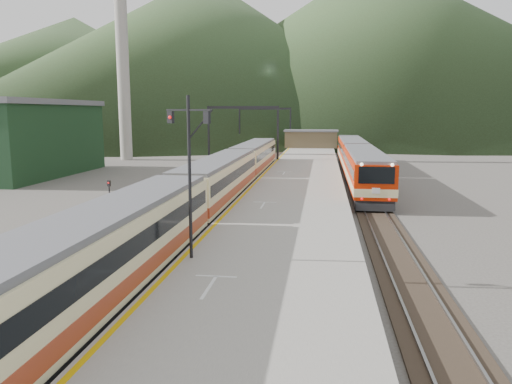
# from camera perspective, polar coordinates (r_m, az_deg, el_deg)

# --- Properties ---
(track_main) EXTENTS (2.60, 200.00, 0.23)m
(track_main) POSITION_cam_1_polar(r_m,az_deg,el_deg) (51.79, -1.01, 1.21)
(track_main) COLOR black
(track_main) RESTS_ON ground
(track_far) EXTENTS (2.60, 200.00, 0.23)m
(track_far) POSITION_cam_1_polar(r_m,az_deg,el_deg) (52.77, -6.39, 1.30)
(track_far) COLOR black
(track_far) RESTS_ON ground
(track_second) EXTENTS (2.60, 200.00, 0.23)m
(track_second) POSITION_cam_1_polar(r_m,az_deg,el_deg) (51.35, 11.78, 0.95)
(track_second) COLOR black
(track_second) RESTS_ON ground
(platform) EXTENTS (8.00, 100.00, 1.00)m
(platform) POSITION_cam_1_polar(r_m,az_deg,el_deg) (49.22, 5.10, 1.26)
(platform) COLOR gray
(platform) RESTS_ON ground
(gantry_near) EXTENTS (9.55, 0.25, 8.00)m
(gantry_near) POSITION_cam_1_polar(r_m,az_deg,el_deg) (66.58, -1.51, 7.73)
(gantry_near) COLOR black
(gantry_near) RESTS_ON ground
(gantry_far) EXTENTS (9.55, 0.25, 8.00)m
(gantry_far) POSITION_cam_1_polar(r_m,az_deg,el_deg) (91.34, 1.01, 8.11)
(gantry_far) COLOR black
(gantry_far) RESTS_ON ground
(warehouse) EXTENTS (14.50, 20.50, 8.60)m
(warehouse) POSITION_cam_1_polar(r_m,az_deg,el_deg) (63.75, -26.58, 5.58)
(warehouse) COLOR black
(warehouse) RESTS_ON ground
(smokestack) EXTENTS (1.80, 1.80, 30.00)m
(smokestack) POSITION_cam_1_polar(r_m,az_deg,el_deg) (78.95, -15.00, 14.50)
(smokestack) COLOR #9E998E
(smokestack) RESTS_ON ground
(station_shed) EXTENTS (9.40, 4.40, 3.10)m
(station_shed) POSITION_cam_1_polar(r_m,az_deg,el_deg) (88.86, 6.31, 6.09)
(station_shed) COLOR brown
(station_shed) RESTS_ON platform
(hill_a) EXTENTS (180.00, 180.00, 60.00)m
(hill_a) POSITION_cam_1_polar(r_m,az_deg,el_deg) (207.57, -5.89, 15.39)
(hill_a) COLOR #2E401F
(hill_a) RESTS_ON ground
(hill_b) EXTENTS (220.00, 220.00, 75.00)m
(hill_b) POSITION_cam_1_polar(r_m,az_deg,el_deg) (243.63, 13.37, 16.04)
(hill_b) COLOR #2E401F
(hill_b) RESTS_ON ground
(hill_d) EXTENTS (200.00, 200.00, 55.00)m
(hill_d) POSITION_cam_1_polar(r_m,az_deg,el_deg) (282.11, -19.79, 12.73)
(hill_d) COLOR #2E401F
(hill_d) RESTS_ON ground
(main_train) EXTENTS (2.88, 59.05, 3.51)m
(main_train) POSITION_cam_1_polar(r_m,az_deg,el_deg) (37.87, -4.21, 1.19)
(main_train) COLOR beige
(main_train) RESTS_ON track_main
(second_train) EXTENTS (3.04, 41.39, 3.71)m
(second_train) POSITION_cam_1_polar(r_m,az_deg,el_deg) (56.51, 11.47, 3.75)
(second_train) COLOR red
(second_train) RESTS_ON track_second
(signal_mast) EXTENTS (2.10, 0.85, 6.89)m
(signal_mast) POSITION_cam_1_polar(r_m,az_deg,el_deg) (21.05, -7.63, 3.59)
(signal_mast) COLOR black
(signal_mast) RESTS_ON platform
(short_signal_b) EXTENTS (0.22, 0.16, 2.27)m
(short_signal_b) POSITION_cam_1_polar(r_m,az_deg,el_deg) (44.09, -5.50, 1.61)
(short_signal_b) COLOR black
(short_signal_b) RESTS_ON ground
(short_signal_c) EXTENTS (0.25, 0.21, 2.27)m
(short_signal_c) POSITION_cam_1_polar(r_m,az_deg,el_deg) (38.08, -16.42, 0.08)
(short_signal_c) COLOR black
(short_signal_c) RESTS_ON ground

